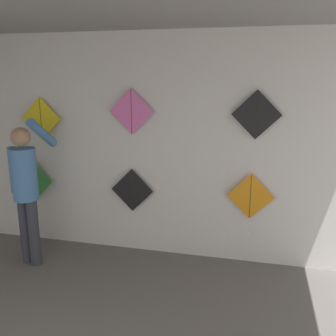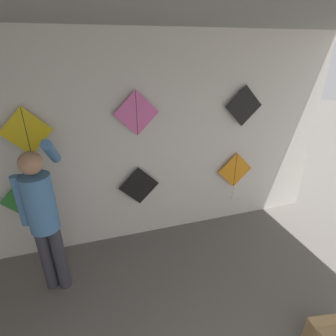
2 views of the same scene
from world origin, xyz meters
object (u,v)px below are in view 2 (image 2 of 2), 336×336
object	(u,v)px
kite_0	(25,200)
kite_3	(26,131)
kite_2	(235,173)
kite_5	(244,106)
kite_4	(137,113)
shopkeeper	(43,213)
kite_1	(139,186)

from	to	relation	value
kite_0	kite_3	distance (m)	0.87
kite_2	kite_5	world-z (taller)	kite_5
kite_3	kite_0	bearing A→B (deg)	180.00
kite_3	kite_4	size ratio (longest dim) A/B	1.00
kite_4	kite_0	bearing A→B (deg)	180.00
kite_0	shopkeeper	bearing A→B (deg)	-63.66
kite_3	kite_4	distance (m)	1.26
kite_4	kite_5	world-z (taller)	kite_4
shopkeeper	kite_0	bearing A→B (deg)	131.55
kite_2	kite_3	size ratio (longest dim) A/B	1.37
kite_0	kite_2	world-z (taller)	kite_0
shopkeeper	kite_0	world-z (taller)	shopkeeper
kite_0	kite_3	xyz separation A→B (m)	(0.19, 0.00, 0.85)
kite_4	kite_5	xyz separation A→B (m)	(1.49, 0.00, -0.00)
kite_3	kite_2	bearing A→B (deg)	-0.02
shopkeeper	kite_3	distance (m)	0.94
kite_3	kite_5	world-z (taller)	kite_5
kite_1	kite_5	distance (m)	1.81
kite_1	kite_2	bearing A→B (deg)	-0.04
kite_2	kite_5	distance (m)	1.01
kite_4	kite_3	bearing A→B (deg)	180.00
kite_0	kite_4	size ratio (longest dim) A/B	1.00
kite_0	kite_4	bearing A→B (deg)	0.00
kite_1	kite_4	distance (m)	1.01
shopkeeper	kite_0	xyz separation A→B (m)	(-0.30, 0.60, -0.14)
shopkeeper	kite_5	distance (m)	2.82
shopkeeper	kite_4	bearing A→B (deg)	43.07
kite_2	kite_5	xyz separation A→B (m)	(0.02, 0.00, 1.01)
kite_1	kite_4	world-z (taller)	kite_4
kite_2	kite_3	bearing A→B (deg)	179.98
kite_1	kite_3	distance (m)	1.52
kite_1	kite_4	bearing A→B (deg)	0.00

